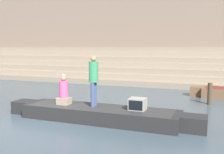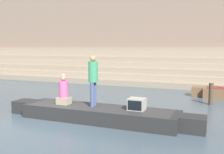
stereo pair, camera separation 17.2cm
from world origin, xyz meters
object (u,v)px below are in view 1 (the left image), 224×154
Objects in this scene: person_standing at (94,77)px; person_rowing at (64,92)px; tv_set at (138,104)px; mooring_post at (210,94)px; rowboat_main at (99,114)px.

person_standing is 1.59× the size of person_rowing.
person_rowing is 2.66m from tv_set.
mooring_post is (4.76, 4.11, -0.43)m from person_rowing.
person_rowing reaches higher than tv_set.
tv_set is at bearing 2.16° from person_rowing.
rowboat_main is 13.08× the size of tv_set.
tv_set reaches higher than rowboat_main.
person_rowing is (-1.11, -0.10, -0.56)m from person_standing.
mooring_post is (2.12, 3.97, -0.18)m from tv_set.
mooring_post reaches higher than rowboat_main.
person_standing is 1.83× the size of mooring_post.
tv_set is at bearing 6.89° from rowboat_main.
rowboat_main is at bearing -129.84° from mooring_post.
rowboat_main is 6.32× the size of person_rowing.
mooring_post is at bearing 54.78° from person_standing.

